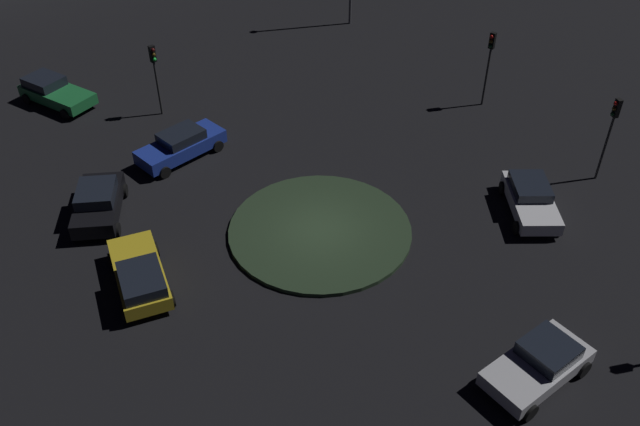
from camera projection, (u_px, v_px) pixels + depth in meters
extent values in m
plane|color=black|center=(320.00, 232.00, 30.12)|extent=(115.01, 115.01, 0.00)
cylinder|color=#263823|center=(320.00, 230.00, 30.06)|extent=(8.08, 8.08, 0.19)
cube|color=gold|center=(139.00, 274.00, 27.15)|extent=(4.68, 3.46, 0.61)
cube|color=black|center=(141.00, 279.00, 26.11)|extent=(2.66, 2.37, 0.48)
cylinder|color=black|center=(112.00, 260.00, 28.20)|extent=(0.68, 0.47, 0.65)
cylinder|color=black|center=(155.00, 249.00, 28.74)|extent=(0.68, 0.47, 0.65)
cylinder|color=black|center=(124.00, 312.00, 25.96)|extent=(0.68, 0.47, 0.65)
cylinder|color=black|center=(171.00, 299.00, 26.49)|extent=(0.68, 0.47, 0.65)
cube|color=silver|center=(537.00, 367.00, 23.56)|extent=(2.51, 4.27, 0.57)
cube|color=black|center=(549.00, 350.00, 23.45)|extent=(1.92, 1.94, 0.52)
cylinder|color=black|center=(530.00, 412.00, 22.46)|extent=(0.32, 0.66, 0.64)
cylinder|color=black|center=(486.00, 375.00, 23.63)|extent=(0.32, 0.66, 0.64)
cylinder|color=black|center=(583.00, 369.00, 23.84)|extent=(0.32, 0.66, 0.64)
cylinder|color=black|center=(540.00, 336.00, 25.01)|extent=(0.32, 0.66, 0.64)
cube|color=#1E38A5|center=(181.00, 147.00, 34.34)|extent=(1.83, 4.59, 0.68)
cube|color=black|center=(181.00, 136.00, 34.03)|extent=(1.56, 2.13, 0.49)
cylinder|color=black|center=(197.00, 134.00, 35.93)|extent=(0.24, 0.61, 0.60)
cylinder|color=black|center=(218.00, 146.00, 34.99)|extent=(0.24, 0.61, 0.60)
cylinder|color=black|center=(145.00, 158.00, 34.12)|extent=(0.24, 0.61, 0.60)
cylinder|color=black|center=(165.00, 172.00, 33.18)|extent=(0.24, 0.61, 0.60)
cube|color=#1E7238|center=(58.00, 95.00, 38.59)|extent=(4.71, 2.66, 0.61)
cube|color=black|center=(44.00, 81.00, 38.63)|extent=(2.26, 1.99, 0.52)
cylinder|color=black|center=(91.00, 100.00, 38.72)|extent=(0.63, 0.33, 0.60)
cylinder|color=black|center=(65.00, 114.00, 37.49)|extent=(0.63, 0.33, 0.60)
cylinder|color=black|center=(53.00, 85.00, 40.07)|extent=(0.63, 0.33, 0.60)
cylinder|color=black|center=(27.00, 99.00, 38.83)|extent=(0.63, 0.33, 0.60)
cube|color=black|center=(99.00, 205.00, 30.60)|extent=(4.25, 4.01, 0.71)
cube|color=black|center=(96.00, 193.00, 30.24)|extent=(2.57, 2.53, 0.53)
cylinder|color=black|center=(84.00, 193.00, 31.86)|extent=(0.60, 0.56, 0.61)
cylinder|color=black|center=(125.00, 190.00, 32.01)|extent=(0.60, 0.56, 0.61)
cylinder|color=black|center=(74.00, 233.00, 29.62)|extent=(0.60, 0.56, 0.61)
cylinder|color=black|center=(117.00, 230.00, 29.78)|extent=(0.60, 0.56, 0.61)
cube|color=white|center=(531.00, 202.00, 30.83)|extent=(4.14, 4.21, 0.59)
cube|color=black|center=(530.00, 186.00, 30.88)|extent=(2.58, 2.59, 0.45)
cylinder|color=black|center=(559.00, 228.00, 29.88)|extent=(0.59, 0.60, 0.62)
cylinder|color=black|center=(517.00, 228.00, 29.86)|extent=(0.59, 0.60, 0.62)
cylinder|color=black|center=(541.00, 188.00, 32.18)|extent=(0.59, 0.60, 0.62)
cylinder|color=black|center=(503.00, 188.00, 32.16)|extent=(0.59, 0.60, 0.62)
cylinder|color=#2D2D2D|center=(158.00, 88.00, 37.13)|extent=(0.12, 0.12, 3.17)
cube|color=black|center=(152.00, 54.00, 35.86)|extent=(0.25, 0.32, 0.90)
sphere|color=#3F0C0C|center=(153.00, 50.00, 35.60)|extent=(0.20, 0.20, 0.20)
sphere|color=#4C380F|center=(154.00, 55.00, 35.77)|extent=(0.20, 0.20, 0.20)
sphere|color=#1EE53F|center=(155.00, 59.00, 35.94)|extent=(0.20, 0.20, 0.20)
cylinder|color=#2D2D2D|center=(604.00, 148.00, 32.23)|extent=(0.12, 0.12, 3.45)
cube|color=black|center=(617.00, 108.00, 30.87)|extent=(0.37, 0.34, 0.90)
sphere|color=red|center=(616.00, 103.00, 30.67)|extent=(0.20, 0.20, 0.20)
sphere|color=#4C380F|center=(614.00, 109.00, 30.84)|extent=(0.20, 0.20, 0.20)
sphere|color=#0F3819|center=(613.00, 114.00, 31.01)|extent=(0.20, 0.20, 0.20)
cylinder|color=#2D2D2D|center=(486.00, 77.00, 37.87)|extent=(0.12, 0.12, 3.43)
cube|color=black|center=(492.00, 41.00, 36.51)|extent=(0.31, 0.24, 0.90)
sphere|color=red|center=(492.00, 37.00, 36.26)|extent=(0.20, 0.20, 0.20)
sphere|color=#4C380F|center=(491.00, 41.00, 36.43)|extent=(0.20, 0.20, 0.20)
sphere|color=#0F3819|center=(490.00, 46.00, 36.60)|extent=(0.20, 0.20, 0.20)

